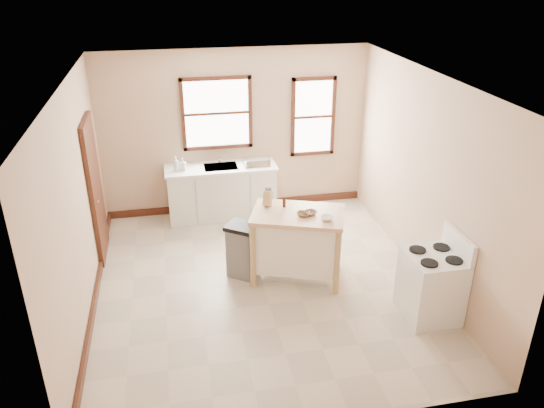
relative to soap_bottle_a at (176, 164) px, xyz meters
The scene contains 23 objects.
floor 2.59m from the soap_bottle_a, 64.35° to the right, with size 5.00×5.00×0.00m, color tan.
ceiling 2.96m from the soap_bottle_a, 64.35° to the right, with size 5.00×5.00×0.00m, color white.
wall_back 1.15m from the soap_bottle_a, 19.19° to the left, with size 4.50×0.04×2.80m, color tan.
wall_left 2.49m from the soap_bottle_a, 119.70° to the right, with size 0.04×5.00×2.80m, color tan.
wall_right 3.93m from the soap_bottle_a, 33.16° to the right, with size 0.04×5.00×2.80m, color tan.
window_main 1.07m from the soap_bottle_a, 24.89° to the left, with size 1.17×0.06×1.22m, color #3D1D10, non-canonical shape.
window_side 2.47m from the soap_bottle_a, ahead, with size 0.77×0.06×1.37m, color #3D1D10, non-canonical shape.
door_left 1.45m from the soap_bottle_a, 144.53° to the right, with size 0.06×0.90×2.10m, color #3D1D10.
baseboard_back 1.46m from the soap_bottle_a, 17.69° to the left, with size 4.50×0.04×0.12m, color #3D1D10.
baseboard_left 2.64m from the soap_bottle_a, 119.09° to the right, with size 0.04×5.00×0.12m, color #3D1D10.
sink_counter 0.93m from the soap_bottle_a, ahead, with size 1.86×0.62×0.92m, color silver, non-canonical shape.
faucet 0.77m from the soap_bottle_a, 18.09° to the left, with size 0.03×0.03×0.22m, color silver.
soap_bottle_a is the anchor object (origin of this frame).
soap_bottle_b 0.11m from the soap_bottle_a, 10.75° to the left, with size 0.09×0.09×0.20m, color #B2B2B2.
dish_rack 1.33m from the soap_bottle_a, ahead, with size 0.44×0.33×0.11m, color silver, non-canonical shape.
kitchen_island 2.62m from the soap_bottle_a, 53.18° to the right, with size 1.22×0.78×1.00m, color #DBAB80, non-canonical shape.
knife_block 2.11m from the soap_bottle_a, 55.95° to the right, with size 0.10×0.10×0.20m, color #DBBB73, non-canonical shape.
pepper_grinder 2.31m from the soap_bottle_a, 52.83° to the right, with size 0.04×0.04×0.15m, color #3D1E10.
bowl_a 2.67m from the soap_bottle_a, 53.62° to the right, with size 0.17×0.17×0.04m, color brown.
bowl_b 2.72m from the soap_bottle_a, 51.47° to the right, with size 0.17×0.17×0.04m, color brown.
bowl_c 2.98m from the soap_bottle_a, 51.50° to the right, with size 0.16×0.16×0.05m, color white.
trash_bin 2.13m from the soap_bottle_a, 66.79° to the right, with size 0.41×0.34×0.79m, color slate, non-canonical shape.
gas_stove 4.39m from the soap_bottle_a, 47.46° to the right, with size 0.69×0.69×1.12m, color white, non-canonical shape.
Camera 1 is at (-1.07, -6.07, 4.14)m, focal length 35.00 mm.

